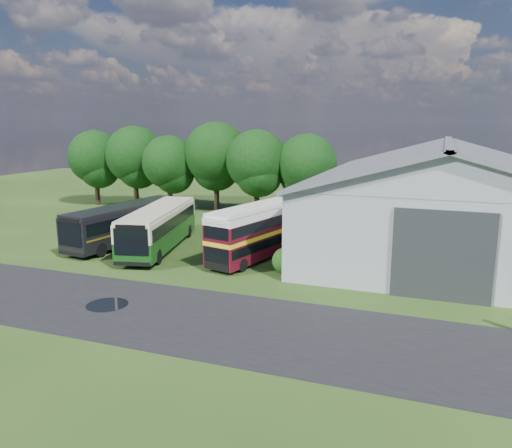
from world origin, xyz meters
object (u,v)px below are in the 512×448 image
at_px(bus_dark_single, 126,223).
at_px(bus_green_single, 159,227).
at_px(storage_shed, 445,195).
at_px(bus_maroon_double, 256,233).

bearing_deg(bus_dark_single, bus_green_single, -3.03).
bearing_deg(storage_shed, bus_maroon_double, -147.88).
bearing_deg(bus_maroon_double, bus_green_single, -166.53).
bearing_deg(bus_dark_single, bus_maroon_double, 3.81).
relative_size(bus_green_single, bus_maroon_double, 1.29).
bearing_deg(storage_shed, bus_dark_single, -163.48).
bearing_deg(bus_dark_single, storage_shed, 23.91).
bearing_deg(bus_green_single, bus_maroon_double, -14.00).
xyz_separation_m(storage_shed, bus_green_single, (-20.16, -7.62, -2.46)).
relative_size(storage_shed, bus_maroon_double, 2.69).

